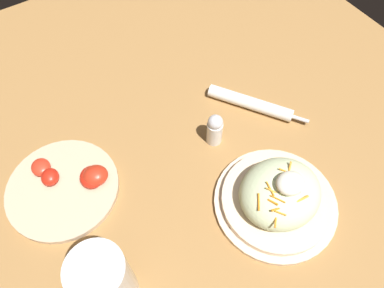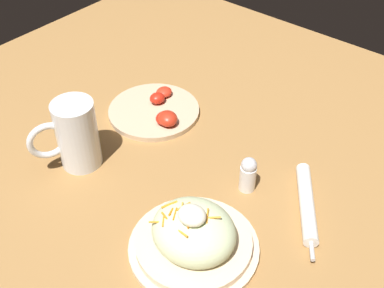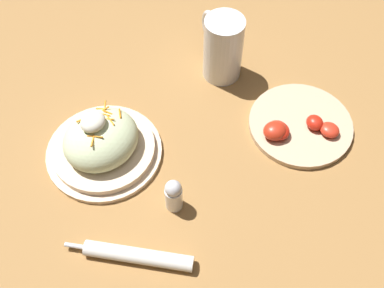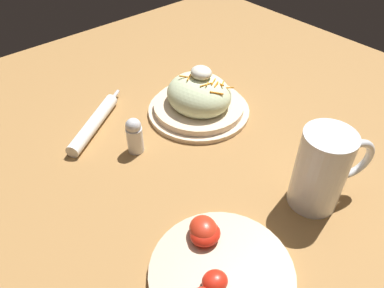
{
  "view_description": "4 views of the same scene",
  "coord_description": "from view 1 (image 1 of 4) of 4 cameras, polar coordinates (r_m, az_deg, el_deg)",
  "views": [
    {
      "loc": [
        -0.12,
        -0.27,
        0.64
      ],
      "look_at": [
        0.07,
        0.03,
        0.08
      ],
      "focal_mm": 34.09,
      "sensor_mm": 36.0,
      "label": 1
    },
    {
      "loc": [
        0.49,
        -0.53,
        0.7
      ],
      "look_at": [
        0.04,
        0.02,
        0.08
      ],
      "focal_mm": 45.76,
      "sensor_mm": 36.0,
      "label": 2
    },
    {
      "loc": [
        0.41,
        0.36,
        0.79
      ],
      "look_at": [
        0.05,
        0.01,
        0.06
      ],
      "focal_mm": 44.25,
      "sensor_mm": 36.0,
      "label": 3
    },
    {
      "loc": [
        -0.35,
        0.33,
        0.5
      ],
      "look_at": [
        0.03,
        0.01,
        0.06
      ],
      "focal_mm": 34.61,
      "sensor_mm": 36.0,
      "label": 4
    }
  ],
  "objects": [
    {
      "name": "beer_mug",
      "position": [
        0.6,
        -13.31,
        -20.66
      ],
      "size": [
        0.09,
        0.14,
        0.15
      ],
      "color": "white",
      "rests_on": "ground_plane"
    },
    {
      "name": "ground_plane",
      "position": [
        0.7,
        -3.75,
        -8.05
      ],
      "size": [
        1.43,
        1.43,
        0.0
      ],
      "primitive_type": "plane",
      "color": "#9E703D"
    },
    {
      "name": "napkin_roll",
      "position": [
        0.81,
        9.19,
        6.33
      ],
      "size": [
        0.14,
        0.2,
        0.03
      ],
      "color": "white",
      "rests_on": "ground_plane"
    },
    {
      "name": "salad_plate",
      "position": [
        0.68,
        13.36,
        -7.99
      ],
      "size": [
        0.23,
        0.23,
        0.11
      ],
      "color": "beige",
      "rests_on": "ground_plane"
    },
    {
      "name": "tomato_plate",
      "position": [
        0.74,
        -19.08,
        -6.1
      ],
      "size": [
        0.21,
        0.21,
        0.04
      ],
      "color": "#D1B28E",
      "rests_on": "ground_plane"
    },
    {
      "name": "salt_shaker",
      "position": [
        0.73,
        3.58,
        2.36
      ],
      "size": [
        0.03,
        0.03,
        0.08
      ],
      "color": "white",
      "rests_on": "ground_plane"
    }
  ]
}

